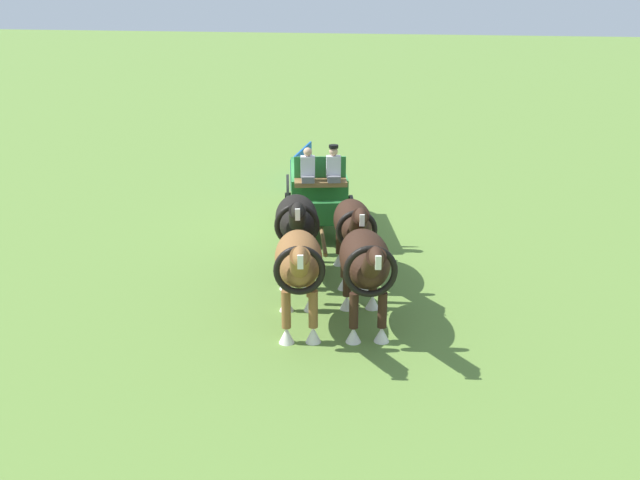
{
  "coord_description": "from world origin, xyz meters",
  "views": [
    {
      "loc": [
        18.59,
        4.63,
        6.3
      ],
      "look_at": [
        4.34,
        1.13,
        1.2
      ],
      "focal_mm": 39.41,
      "sensor_mm": 36.0,
      "label": 1
    }
  ],
  "objects_px": {
    "draft_horse_rear_near": "(353,225)",
    "draft_horse_lead_off": "(299,263)",
    "draft_horse_rear_off": "(297,222)",
    "draft_horse_lead_near": "(365,263)",
    "show_wagon": "(318,189)"
  },
  "relations": [
    {
      "from": "draft_horse_rear_off",
      "to": "draft_horse_lead_near",
      "type": "relative_size",
      "value": 0.95
    },
    {
      "from": "draft_horse_lead_near",
      "to": "draft_horse_lead_off",
      "type": "bearing_deg",
      "value": -73.15
    },
    {
      "from": "draft_horse_rear_off",
      "to": "draft_horse_lead_near",
      "type": "xyz_separation_m",
      "value": [
        2.12,
        1.98,
        -0.03
      ]
    },
    {
      "from": "draft_horse_rear_near",
      "to": "draft_horse_rear_off",
      "type": "height_order",
      "value": "draft_horse_rear_off"
    },
    {
      "from": "draft_horse_rear_off",
      "to": "draft_horse_rear_near",
      "type": "bearing_deg",
      "value": 105.75
    },
    {
      "from": "draft_horse_rear_near",
      "to": "draft_horse_lead_near",
      "type": "distance_m",
      "value": 2.58
    },
    {
      "from": "draft_horse_rear_off",
      "to": "show_wagon",
      "type": "bearing_deg",
      "value": -173.62
    },
    {
      "from": "draft_horse_lead_near",
      "to": "draft_horse_rear_near",
      "type": "bearing_deg",
      "value": -163.53
    },
    {
      "from": "draft_horse_rear_near",
      "to": "draft_horse_lead_off",
      "type": "xyz_separation_m",
      "value": [
        2.85,
        -0.51,
        0.08
      ]
    },
    {
      "from": "show_wagon",
      "to": "draft_horse_rear_near",
      "type": "height_order",
      "value": "show_wagon"
    },
    {
      "from": "show_wagon",
      "to": "draft_horse_lead_near",
      "type": "distance_m",
      "value": 6.29
    },
    {
      "from": "draft_horse_rear_near",
      "to": "draft_horse_lead_off",
      "type": "relative_size",
      "value": 1.03
    },
    {
      "from": "draft_horse_rear_near",
      "to": "draft_horse_lead_near",
      "type": "bearing_deg",
      "value": 16.47
    },
    {
      "from": "show_wagon",
      "to": "draft_horse_lead_near",
      "type": "height_order",
      "value": "show_wagon"
    },
    {
      "from": "draft_horse_rear_near",
      "to": "draft_horse_lead_off",
      "type": "distance_m",
      "value": 2.9
    }
  ]
}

